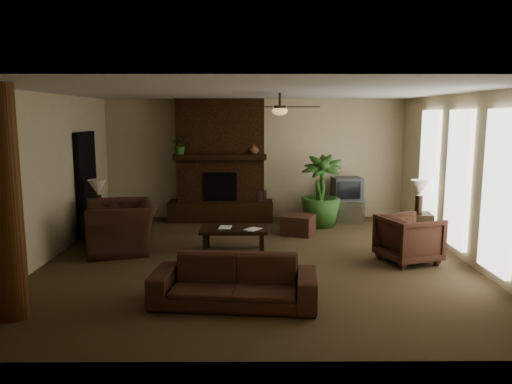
{
  "coord_description": "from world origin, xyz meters",
  "views": [
    {
      "loc": [
        -0.06,
        -8.04,
        2.43
      ],
      "look_at": [
        0.0,
        0.4,
        1.1
      ],
      "focal_mm": 34.26,
      "sensor_mm": 36.0,
      "label": 1
    }
  ],
  "objects_px": {
    "log_column": "(6,204)",
    "tv_stand": "(345,211)",
    "lamp_left": "(97,190)",
    "ottoman": "(298,225)",
    "side_table_right": "(417,227)",
    "armchair_right": "(409,236)",
    "floor_plant": "(320,207)",
    "floor_vase": "(259,202)",
    "armchair_left": "(121,218)",
    "coffee_table": "(234,231)",
    "lamp_right": "(419,190)",
    "side_table_left": "(97,226)",
    "sofa": "(234,273)"
  },
  "relations": [
    {
      "from": "log_column",
      "to": "tv_stand",
      "type": "relative_size",
      "value": 3.29
    },
    {
      "from": "log_column",
      "to": "lamp_left",
      "type": "distance_m",
      "value": 3.75
    },
    {
      "from": "ottoman",
      "to": "side_table_right",
      "type": "bearing_deg",
      "value": -13.92
    },
    {
      "from": "log_column",
      "to": "tv_stand",
      "type": "height_order",
      "value": "log_column"
    },
    {
      "from": "log_column",
      "to": "armchair_right",
      "type": "relative_size",
      "value": 3.21
    },
    {
      "from": "floor_plant",
      "to": "tv_stand",
      "type": "bearing_deg",
      "value": 36.32
    },
    {
      "from": "log_column",
      "to": "floor_vase",
      "type": "xyz_separation_m",
      "value": [
        3.04,
        5.55,
        -0.97
      ]
    },
    {
      "from": "armchair_left",
      "to": "tv_stand",
      "type": "bearing_deg",
      "value": 101.14
    },
    {
      "from": "armchair_left",
      "to": "side_table_right",
      "type": "height_order",
      "value": "armchair_left"
    },
    {
      "from": "armchair_right",
      "to": "coffee_table",
      "type": "bearing_deg",
      "value": 57.53
    },
    {
      "from": "armchair_right",
      "to": "floor_plant",
      "type": "distance_m",
      "value": 2.9
    },
    {
      "from": "floor_vase",
      "to": "armchair_left",
      "type": "bearing_deg",
      "value": -134.85
    },
    {
      "from": "tv_stand",
      "to": "ottoman",
      "type": "bearing_deg",
      "value": -113.64
    },
    {
      "from": "log_column",
      "to": "floor_vase",
      "type": "bearing_deg",
      "value": 61.25
    },
    {
      "from": "floor_vase",
      "to": "lamp_right",
      "type": "relative_size",
      "value": 1.18
    },
    {
      "from": "ottoman",
      "to": "lamp_right",
      "type": "distance_m",
      "value": 2.47
    },
    {
      "from": "tv_stand",
      "to": "lamp_left",
      "type": "bearing_deg",
      "value": -141.15
    },
    {
      "from": "floor_plant",
      "to": "side_table_left",
      "type": "xyz_separation_m",
      "value": [
        -4.54,
        -1.2,
        -0.17
      ]
    },
    {
      "from": "ottoman",
      "to": "floor_plant",
      "type": "distance_m",
      "value": 0.95
    },
    {
      "from": "armchair_right",
      "to": "floor_plant",
      "type": "relative_size",
      "value": 0.56
    },
    {
      "from": "lamp_left",
      "to": "floor_vase",
      "type": "bearing_deg",
      "value": 29.95
    },
    {
      "from": "log_column",
      "to": "armchair_right",
      "type": "height_order",
      "value": "log_column"
    },
    {
      "from": "coffee_table",
      "to": "floor_vase",
      "type": "relative_size",
      "value": 1.56
    },
    {
      "from": "coffee_table",
      "to": "log_column",
      "type": "bearing_deg",
      "value": -131.03
    },
    {
      "from": "floor_vase",
      "to": "lamp_left",
      "type": "bearing_deg",
      "value": -150.05
    },
    {
      "from": "tv_stand",
      "to": "lamp_left",
      "type": "relative_size",
      "value": 1.31
    },
    {
      "from": "lamp_left",
      "to": "coffee_table",
      "type": "bearing_deg",
      "value": -16.54
    },
    {
      "from": "tv_stand",
      "to": "log_column",
      "type": "bearing_deg",
      "value": -112.05
    },
    {
      "from": "log_column",
      "to": "side_table_left",
      "type": "height_order",
      "value": "log_column"
    },
    {
      "from": "sofa",
      "to": "ottoman",
      "type": "relative_size",
      "value": 3.53
    },
    {
      "from": "ottoman",
      "to": "sofa",
      "type": "bearing_deg",
      "value": -107.34
    },
    {
      "from": "armchair_left",
      "to": "lamp_left",
      "type": "relative_size",
      "value": 2.07
    },
    {
      "from": "armchair_right",
      "to": "floor_vase",
      "type": "bearing_deg",
      "value": 17.25
    },
    {
      "from": "ottoman",
      "to": "lamp_left",
      "type": "distance_m",
      "value": 4.06
    },
    {
      "from": "lamp_left",
      "to": "lamp_right",
      "type": "relative_size",
      "value": 1.0
    },
    {
      "from": "armchair_right",
      "to": "lamp_right",
      "type": "xyz_separation_m",
      "value": [
        0.61,
        1.36,
        0.56
      ]
    },
    {
      "from": "tv_stand",
      "to": "floor_vase",
      "type": "height_order",
      "value": "floor_vase"
    },
    {
      "from": "lamp_right",
      "to": "armchair_right",
      "type": "bearing_deg",
      "value": -113.94
    },
    {
      "from": "armchair_right",
      "to": "tv_stand",
      "type": "xyz_separation_m",
      "value": [
        -0.47,
        3.15,
        -0.19
      ]
    },
    {
      "from": "sofa",
      "to": "side_table_right",
      "type": "bearing_deg",
      "value": 48.65
    },
    {
      "from": "floor_vase",
      "to": "armchair_right",
      "type": "bearing_deg",
      "value": -53.49
    },
    {
      "from": "ottoman",
      "to": "lamp_right",
      "type": "bearing_deg",
      "value": -14.19
    },
    {
      "from": "armchair_right",
      "to": "side_table_left",
      "type": "relative_size",
      "value": 1.59
    },
    {
      "from": "coffee_table",
      "to": "floor_vase",
      "type": "xyz_separation_m",
      "value": [
        0.49,
        2.62,
        0.06
      ]
    },
    {
      "from": "sofa",
      "to": "side_table_right",
      "type": "height_order",
      "value": "sofa"
    },
    {
      "from": "lamp_left",
      "to": "log_column",
      "type": "bearing_deg",
      "value": -88.13
    },
    {
      "from": "lamp_right",
      "to": "lamp_left",
      "type": "bearing_deg",
      "value": 178.88
    },
    {
      "from": "floor_plant",
      "to": "lamp_left",
      "type": "height_order",
      "value": "lamp_left"
    },
    {
      "from": "log_column",
      "to": "lamp_left",
      "type": "xyz_separation_m",
      "value": [
        -0.12,
        3.73,
        -0.4
      ]
    },
    {
      "from": "tv_stand",
      "to": "floor_plant",
      "type": "relative_size",
      "value": 0.54
    }
  ]
}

